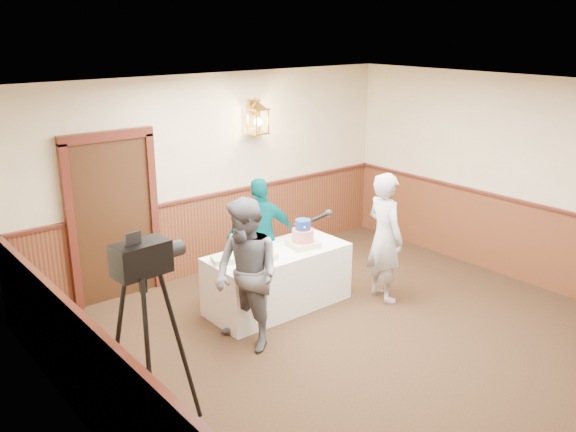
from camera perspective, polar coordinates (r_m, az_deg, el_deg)
name	(u,v)px	position (r m, az deg, el deg)	size (l,w,h in m)	color
ground	(401,363)	(6.73, 10.56, -13.39)	(7.00, 7.00, 0.00)	black
room_shell	(372,217)	(6.34, 7.90, -0.11)	(6.02, 7.02, 2.81)	#C8B596
display_table	(278,279)	(7.67, -0.95, -5.89)	(1.80, 0.80, 0.75)	white
tiered_cake	(303,236)	(7.63, 1.41, -1.88)	(0.39, 0.39, 0.35)	beige
sheet_cake_yellow	(261,257)	(7.23, -2.56, -3.89)	(0.34, 0.26, 0.07)	#DDD584
sheet_cake_green	(225,260)	(7.20, -5.94, -4.08)	(0.29, 0.23, 0.07)	#9FD797
interviewer	(247,275)	(6.59, -3.88, -5.56)	(1.52, 0.87, 1.69)	slate
baker	(385,237)	(7.82, 9.04, -1.98)	(0.61, 0.40, 1.68)	#A7A6AC
assistant_p	(261,237)	(7.93, -2.52, -1.95)	(0.92, 0.38, 1.56)	#004A4F
tv_camera_rig	(149,356)	(5.28, -12.89, -12.65)	(0.71, 0.66, 1.81)	black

